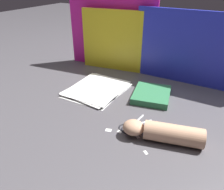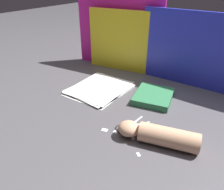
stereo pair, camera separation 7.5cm
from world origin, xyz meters
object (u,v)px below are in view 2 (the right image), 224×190
(paper_stack, at_px, (100,88))
(book_closed, at_px, (153,96))
(scissors, at_px, (127,127))
(hand_forearm, at_px, (159,135))

(paper_stack, bearing_deg, book_closed, 14.43)
(scissors, bearing_deg, book_closed, 92.98)
(scissors, xyz_separation_m, hand_forearm, (0.15, -0.01, 0.03))
(scissors, relative_size, hand_forearm, 0.52)
(paper_stack, distance_m, book_closed, 0.30)
(book_closed, bearing_deg, paper_stack, -165.57)
(paper_stack, height_order, book_closed, book_closed)
(book_closed, xyz_separation_m, scissors, (0.01, -0.28, -0.01))
(paper_stack, xyz_separation_m, hand_forearm, (0.45, -0.22, 0.03))
(paper_stack, height_order, hand_forearm, hand_forearm)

